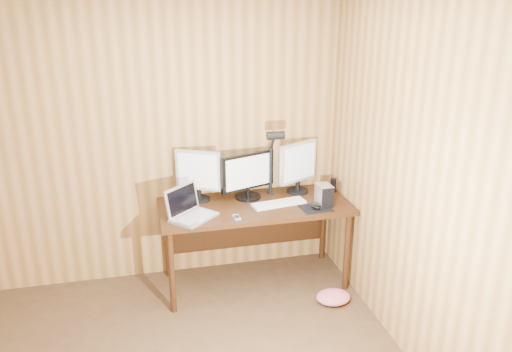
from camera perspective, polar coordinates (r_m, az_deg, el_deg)
name	(u,v)px	position (r m, az deg, el deg)	size (l,w,h in m)	color
room_shell	(141,252)	(2.45, -12.97, -8.44)	(4.00, 4.00, 4.00)	#49311C
desk	(253,214)	(4.34, -0.37, -4.37)	(1.60, 0.70, 0.75)	#321A0A
monitor_center	(248,175)	(4.29, -0.94, 0.07)	(0.49, 0.22, 0.40)	black
monitor_left	(198,174)	(4.26, -6.60, 0.21)	(0.37, 0.20, 0.44)	black
monitor_right	(298,166)	(4.43, 4.84, 1.17)	(0.38, 0.22, 0.46)	black
laptop	(189,210)	(3.99, -7.66, -3.86)	(0.44, 0.44, 0.25)	silver
keyboard	(279,203)	(4.22, 2.63, -3.13)	(0.48, 0.21, 0.02)	white
mousepad	(316,208)	(4.17, 6.84, -3.68)	(0.24, 0.20, 0.00)	black
mouse	(316,206)	(4.16, 6.85, -3.40)	(0.07, 0.12, 0.04)	black
hard_drive	(324,195)	(4.22, 7.80, -2.17)	(0.12, 0.17, 0.18)	silver
phone	(237,217)	(3.97, -2.24, -4.73)	(0.05, 0.10, 0.01)	silver
speaker	(333,185)	(4.53, 8.82, -1.06)	(0.05, 0.05, 0.13)	black
desk_lamp	(273,153)	(4.25, 1.99, 2.61)	(0.15, 0.21, 0.65)	black
fabric_pile	(333,297)	(4.32, 8.81, -13.52)	(0.29, 0.24, 0.09)	#D66777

